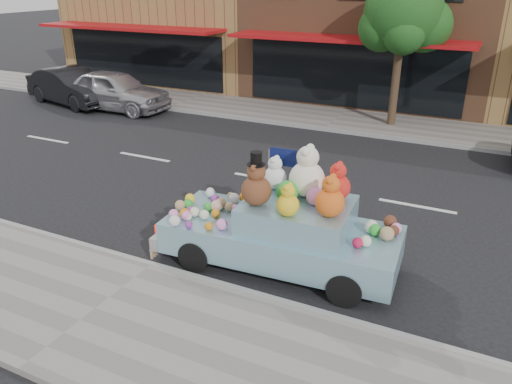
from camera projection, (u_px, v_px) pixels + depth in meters
The scene contains 11 objects.
ground at pixel (265, 179), 13.45m from camera, with size 120.00×120.00×0.00m, color black.
near_sidewalk at pixel (96, 311), 8.07m from camera, with size 60.00×3.00×0.12m, color gray.
far_sidewalk at pixel (337, 119), 18.79m from camera, with size 60.00×3.00×0.12m, color gray.
near_kerb at pixel (152, 266), 9.30m from camera, with size 60.00×0.12×0.13m, color gray.
far_kerb at pixel (324, 129), 17.55m from camera, with size 60.00×0.12×0.13m, color gray.
storefront_left at pixel (188, 4), 25.86m from camera, with size 10.00×9.80×7.30m.
storefront_mid at pixel (380, 10), 21.87m from camera, with size 10.00×9.80×7.30m.
street_tree at pixel (404, 19), 16.57m from camera, with size 3.00×2.70×5.22m.
car_silver at pixel (115, 90), 20.00m from camera, with size 1.87×4.64×1.58m, color #B7B7BC.
car_dark at pixel (71, 87), 20.89m from camera, with size 1.59×4.56×1.50m, color black.
art_car at pixel (283, 226), 9.14m from camera, with size 4.58×2.02×2.32m.
Camera 1 is at (5.23, -11.33, 5.06)m, focal length 35.00 mm.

